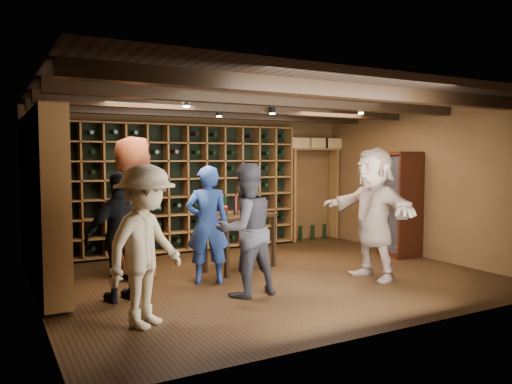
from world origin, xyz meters
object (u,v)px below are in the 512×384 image
tasting_table (240,221)px  guest_khaki (146,246)px  guest_woman_black (122,237)px  man_blue_shirt (208,225)px  guest_beige (374,213)px  man_grey_suit (246,230)px  display_cabinet (400,206)px  guest_red_floral (134,207)px

tasting_table → guest_khaki: bearing=-155.9°
guest_woman_black → tasting_table: size_ratio=1.25×
man_blue_shirt → guest_beige: (2.15, -0.83, 0.12)m
man_grey_suit → guest_woman_black: bearing=-24.1°
guest_beige → tasting_table: size_ratio=1.50×
display_cabinet → guest_red_floral: 4.43m
man_blue_shirt → man_grey_suit: man_grey_suit is taller
guest_beige → man_grey_suit: bearing=-94.6°
guest_red_floral → guest_woman_black: 1.23m
guest_beige → guest_khaki: bearing=-85.1°
guest_red_floral → guest_woman_black: (-0.44, -1.12, -0.23)m
guest_khaki → guest_beige: guest_beige is taller
guest_woman_black → guest_beige: 3.40m
man_grey_suit → guest_red_floral: guest_red_floral is taller
display_cabinet → guest_khaki: (-4.81, -1.41, -0.05)m
guest_woman_black → guest_beige: size_ratio=0.83×
guest_red_floral → guest_beige: guest_red_floral is taller
man_blue_shirt → guest_red_floral: guest_red_floral is taller
man_grey_suit → guest_beige: (1.98, -0.06, 0.10)m
display_cabinet → guest_woman_black: bearing=-175.2°
display_cabinet → man_blue_shirt: 3.61m
man_blue_shirt → tasting_table: (0.75, 0.52, -0.05)m
man_grey_suit → guest_red_floral: bearing=-64.1°
display_cabinet → guest_woman_black: display_cabinet is taller
tasting_table → man_blue_shirt: bearing=-163.7°
guest_woman_black → tasting_table: guest_woman_black is taller
guest_beige → tasting_table: guest_beige is taller
man_grey_suit → guest_red_floral: 1.88m
guest_woman_black → guest_khaki: guest_khaki is taller
man_grey_suit → guest_beige: bearing=174.1°
man_blue_shirt → guest_khaki: 1.76m
guest_red_floral → guest_khaki: bearing=170.2°
man_blue_shirt → guest_woman_black: man_blue_shirt is taller
tasting_table → display_cabinet: bearing=-26.5°
man_grey_suit → guest_beige: size_ratio=0.89×
display_cabinet → tasting_table: bearing=172.2°
guest_red_floral → guest_khaki: 2.19m
guest_khaki → tasting_table: 2.66m
guest_beige → man_blue_shirt: bearing=-113.9°
guest_khaki → display_cabinet: bearing=-19.6°
display_cabinet → guest_khaki: display_cabinet is taller
man_blue_shirt → guest_woman_black: bearing=32.8°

